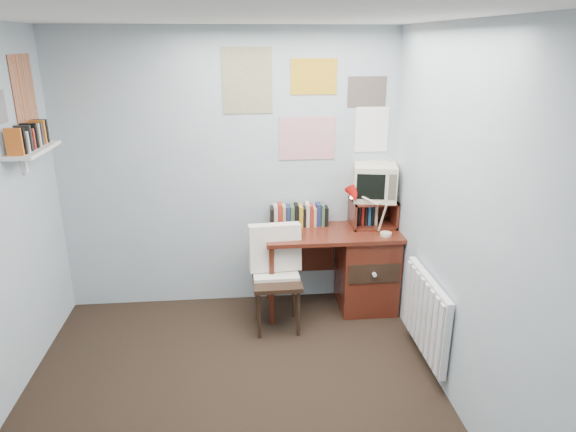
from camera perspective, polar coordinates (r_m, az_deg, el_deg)
name	(u,v)px	position (r m, az deg, el deg)	size (l,w,h in m)	color
ground	(233,424)	(3.63, -6.12, -22.03)	(3.50, 3.50, 0.00)	black
back_wall	(229,173)	(4.63, -6.54, 4.78)	(3.00, 0.02, 2.50)	#A9B8C2
right_wall	(477,238)	(3.28, 20.24, -2.34)	(0.02, 3.50, 2.50)	#A9B8C2
ceiling	(215,14)	(2.75, -8.06, 21.36)	(3.00, 3.50, 0.02)	white
desk	(360,266)	(4.78, 8.04, -5.56)	(1.20, 0.55, 0.76)	#582014
desk_chair	(277,282)	(4.38, -1.26, -7.33)	(0.44, 0.42, 0.87)	black
desk_lamp	(387,216)	(4.50, 10.94, 0.05)	(0.26, 0.22, 0.37)	red
tv_riser	(373,213)	(4.74, 9.40, 0.35)	(0.40, 0.30, 0.25)	#582014
crt_tv	(375,180)	(4.67, 9.63, 3.93)	(0.37, 0.34, 0.35)	beige
book_row	(303,214)	(4.69, 1.71, 0.22)	(0.60, 0.14, 0.22)	#582014
radiator	(426,314)	(4.07, 15.10, -10.51)	(0.09, 0.80, 0.60)	white
wall_shelf	(33,150)	(4.19, -26.48, 6.60)	(0.20, 0.62, 0.24)	white
posters_back	(308,104)	(4.56, 2.20, 12.33)	(1.20, 0.01, 0.90)	white
posters_left	(10,97)	(4.18, -28.47, 11.58)	(0.01, 0.70, 0.60)	white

